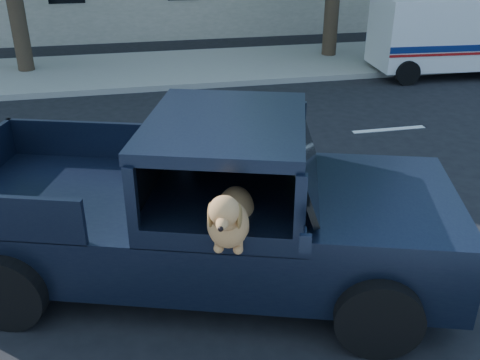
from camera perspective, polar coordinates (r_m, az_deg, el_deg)
The scene contains 5 objects.
ground at distance 7.49m, azimuth -0.47°, elevation -5.96°, with size 120.00×120.00×0.00m, color black.
far_sidewalk at distance 15.96m, azimuth -7.42°, elevation 11.72°, with size 60.00×4.00×0.15m, color gray.
lane_stripes at distance 10.91m, azimuth 6.17°, elevation 4.60°, with size 21.60×0.14×0.01m, color silver, non-canonical shape.
pickup_truck at distance 6.39m, azimuth -4.70°, elevation -4.96°, with size 6.12×3.89×2.04m.
mail_truck at distance 16.24m, azimuth 20.65°, elevation 13.66°, with size 3.99×2.21×2.12m.
Camera 1 is at (-1.29, -6.22, 3.98)m, focal length 40.00 mm.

